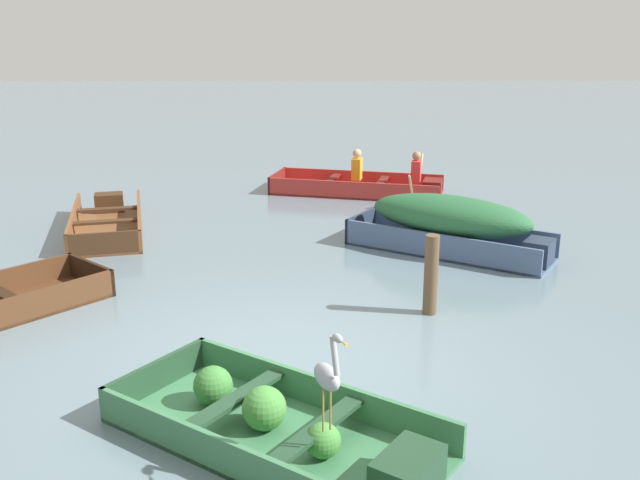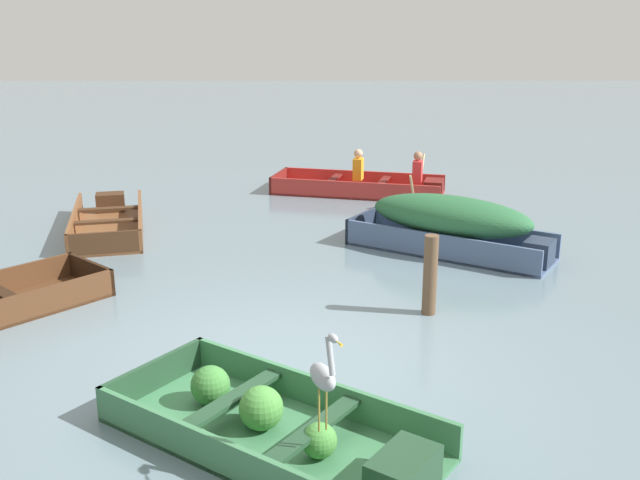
{
  "view_description": "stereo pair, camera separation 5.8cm",
  "coord_description": "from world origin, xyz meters",
  "px_view_note": "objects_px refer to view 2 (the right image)",
  "views": [
    {
      "loc": [
        0.26,
        -6.57,
        3.28
      ],
      "look_at": [
        0.44,
        3.24,
        0.35
      ],
      "focal_mm": 40.0,
      "sensor_mm": 36.0,
      "label": 1
    },
    {
      "loc": [
        0.31,
        -6.57,
        3.28
      ],
      "look_at": [
        0.44,
        3.24,
        0.35
      ],
      "focal_mm": 40.0,
      "sensor_mm": 36.0,
      "label": 2
    }
  ],
  "objects_px": {
    "dinghy_green_foreground": "(275,426)",
    "rowboat_red_with_crew": "(368,185)",
    "mooring_post": "(430,275)",
    "skiff_slate_blue_near_moored": "(452,221)",
    "skiff_wooden_brown_far_moored": "(109,221)",
    "heron_on_dinghy": "(324,374)"
  },
  "relations": [
    {
      "from": "dinghy_green_foreground",
      "to": "heron_on_dinghy",
      "type": "height_order",
      "value": "heron_on_dinghy"
    },
    {
      "from": "heron_on_dinghy",
      "to": "skiff_slate_blue_near_moored",
      "type": "bearing_deg",
      "value": 70.28
    },
    {
      "from": "dinghy_green_foreground",
      "to": "rowboat_red_with_crew",
      "type": "height_order",
      "value": "rowboat_red_with_crew"
    },
    {
      "from": "mooring_post",
      "to": "rowboat_red_with_crew",
      "type": "bearing_deg",
      "value": 92.01
    },
    {
      "from": "skiff_wooden_brown_far_moored",
      "to": "mooring_post",
      "type": "xyz_separation_m",
      "value": [
        4.84,
        -3.8,
        0.36
      ]
    },
    {
      "from": "mooring_post",
      "to": "skiff_slate_blue_near_moored",
      "type": "bearing_deg",
      "value": 73.43
    },
    {
      "from": "skiff_wooden_brown_far_moored",
      "to": "heron_on_dinghy",
      "type": "relative_size",
      "value": 3.62
    },
    {
      "from": "skiff_slate_blue_near_moored",
      "to": "heron_on_dinghy",
      "type": "bearing_deg",
      "value": -109.72
    },
    {
      "from": "skiff_wooden_brown_far_moored",
      "to": "rowboat_red_with_crew",
      "type": "relative_size",
      "value": 0.83
    },
    {
      "from": "skiff_slate_blue_near_moored",
      "to": "skiff_wooden_brown_far_moored",
      "type": "bearing_deg",
      "value": 165.91
    },
    {
      "from": "dinghy_green_foreground",
      "to": "mooring_post",
      "type": "xyz_separation_m",
      "value": [
        1.7,
        2.71,
        0.35
      ]
    },
    {
      "from": "dinghy_green_foreground",
      "to": "skiff_wooden_brown_far_moored",
      "type": "height_order",
      "value": "dinghy_green_foreground"
    },
    {
      "from": "dinghy_green_foreground",
      "to": "rowboat_red_with_crew",
      "type": "xyz_separation_m",
      "value": [
        1.48,
        9.11,
        0.04
      ]
    },
    {
      "from": "dinghy_green_foreground",
      "to": "heron_on_dinghy",
      "type": "xyz_separation_m",
      "value": [
        0.39,
        -0.54,
        0.75
      ]
    },
    {
      "from": "dinghy_green_foreground",
      "to": "mooring_post",
      "type": "height_order",
      "value": "mooring_post"
    },
    {
      "from": "skiff_wooden_brown_far_moored",
      "to": "skiff_slate_blue_near_moored",
      "type": "bearing_deg",
      "value": -14.09
    },
    {
      "from": "dinghy_green_foreground",
      "to": "mooring_post",
      "type": "relative_size",
      "value": 3.12
    },
    {
      "from": "dinghy_green_foreground",
      "to": "skiff_wooden_brown_far_moored",
      "type": "xyz_separation_m",
      "value": [
        -3.14,
        6.51,
        -0.01
      ]
    },
    {
      "from": "dinghy_green_foreground",
      "to": "rowboat_red_with_crew",
      "type": "bearing_deg",
      "value": 80.79
    },
    {
      "from": "dinghy_green_foreground",
      "to": "skiff_wooden_brown_far_moored",
      "type": "relative_size",
      "value": 1.0
    },
    {
      "from": "dinghy_green_foreground",
      "to": "skiff_wooden_brown_far_moored",
      "type": "bearing_deg",
      "value": 115.72
    },
    {
      "from": "rowboat_red_with_crew",
      "to": "heron_on_dinghy",
      "type": "relative_size",
      "value": 4.34
    }
  ]
}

